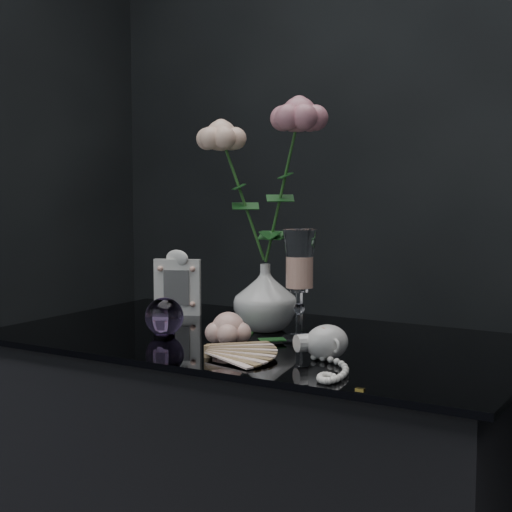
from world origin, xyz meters
The scene contains 8 objects.
vase centered at (-0.03, 0.11, 0.83)m, with size 0.13×0.13×0.14m, color silver.
wine_glass centered at (0.08, 0.06, 0.87)m, with size 0.07×0.07×0.21m, color white, non-canonical shape.
picture_frame centered at (-0.30, 0.17, 0.84)m, with size 0.11×0.09×0.15m, color silver, non-canonical shape.
paperweight centered at (-0.17, -0.04, 0.80)m, with size 0.08×0.08×0.08m, color #AB80D0, non-canonical shape.
paper_fan centered at (0.01, -0.16, 0.77)m, with size 0.24×0.19×0.03m, color #F3E3C2, non-canonical shape.
loose_rose centered at (-0.01, -0.06, 0.79)m, with size 0.14×0.19×0.06m, color #FFB6A4, non-canonical shape.
pearl_jar centered at (0.20, -0.06, 0.79)m, with size 0.21×0.22×0.06m, color silver, non-canonical shape.
roses centered at (-0.03, 0.11, 1.08)m, with size 0.26×0.13×0.39m.
Camera 1 is at (0.78, -1.26, 1.06)m, focal length 55.00 mm.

